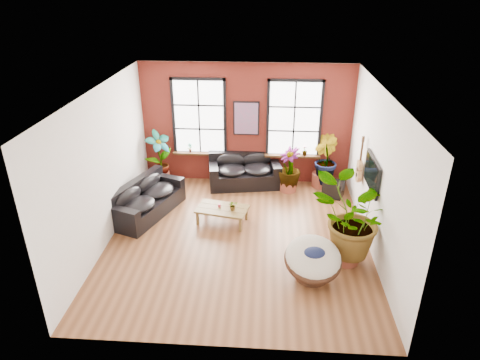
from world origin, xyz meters
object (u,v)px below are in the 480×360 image
Objects in this scene: sofa_back at (244,171)px; coffee_table at (222,210)px; sofa_left at (145,200)px; papasan_chair at (313,259)px.

coffee_table is (-0.41, -2.20, -0.07)m from sofa_back.
sofa_left is 1.86× the size of papasan_chair.
sofa_back is 1.69× the size of papasan_chair.
papasan_chair is (4.07, -2.35, 0.05)m from sofa_left.
sofa_back is 0.91× the size of sofa_left.
sofa_back is at bearing 91.31° from coffee_table.
coffee_table is at bearing -110.19° from sofa_back.
sofa_left is at bearing -151.44° from sofa_back.
coffee_table is 2.91m from papasan_chair.
sofa_back is 4.56m from papasan_chair.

